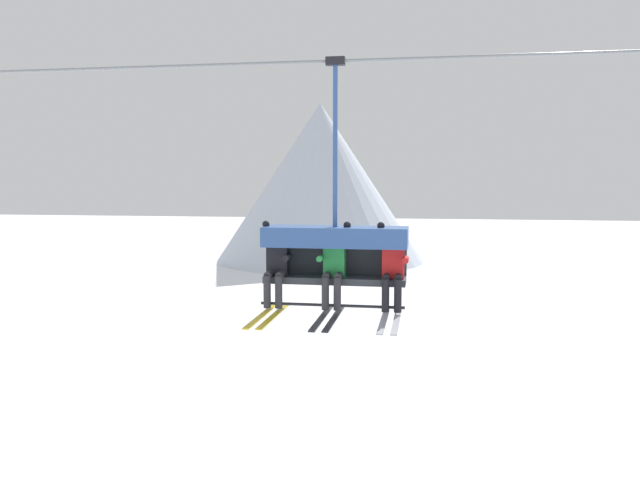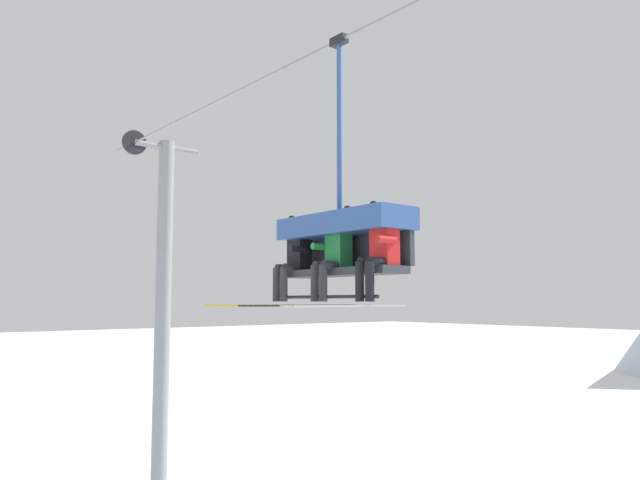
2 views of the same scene
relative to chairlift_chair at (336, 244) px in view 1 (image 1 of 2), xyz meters
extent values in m
cone|color=silver|center=(-7.31, 41.85, 0.80)|extent=(17.21, 17.21, 12.99)
cylinder|color=gray|center=(1.29, -0.07, 2.70)|extent=(18.98, 0.05, 0.05)
cube|color=#33383D|center=(0.00, -0.07, -0.54)|extent=(2.13, 0.48, 0.10)
cube|color=#33383D|center=(0.00, 0.21, -0.26)|extent=(2.13, 0.08, 0.45)
cube|color=#335699|center=(0.00, -0.01, 0.11)|extent=(2.17, 0.68, 0.30)
cylinder|color=black|center=(0.00, -0.39, -0.87)|extent=(2.13, 0.04, 0.04)
cylinder|color=#335699|center=(0.00, -0.07, 1.46)|extent=(0.07, 0.07, 2.39)
cube|color=black|center=(0.00, -0.07, 2.70)|extent=(0.28, 0.12, 0.12)
cube|color=black|center=(-0.88, -0.09, -0.23)|extent=(0.32, 0.22, 0.52)
sphere|color=black|center=(-0.88, -0.09, 0.13)|extent=(0.22, 0.22, 0.22)
ellipsoid|color=black|center=(-0.88, -0.19, 0.13)|extent=(0.17, 0.04, 0.08)
cylinder|color=#2D2D33|center=(-0.96, -0.26, -0.45)|extent=(0.11, 0.34, 0.11)
cylinder|color=#2D2D33|center=(-0.79, -0.26, -0.45)|extent=(0.11, 0.34, 0.11)
cylinder|color=#2D2D33|center=(-0.96, -0.43, -0.69)|extent=(0.11, 0.11, 0.48)
cylinder|color=#2D2D33|center=(-0.79, -0.43, -0.69)|extent=(0.11, 0.11, 0.48)
cube|color=gold|center=(-0.96, -0.73, -0.98)|extent=(0.09, 1.70, 0.02)
cube|color=gold|center=(-0.79, -0.73, -0.98)|extent=(0.09, 1.70, 0.02)
cylinder|color=black|center=(-1.06, -0.09, 0.12)|extent=(0.09, 0.09, 0.30)
sphere|color=black|center=(-1.06, -0.09, 0.29)|extent=(0.11, 0.11, 0.11)
cylinder|color=black|center=(-0.69, -0.24, -0.19)|extent=(0.09, 0.30, 0.09)
cube|color=#23843D|center=(0.00, -0.09, -0.23)|extent=(0.32, 0.22, 0.52)
sphere|color=maroon|center=(0.00, -0.09, 0.13)|extent=(0.22, 0.22, 0.22)
ellipsoid|color=black|center=(0.00, -0.19, 0.13)|extent=(0.17, 0.04, 0.08)
cylinder|color=#2D2D33|center=(-0.09, -0.26, -0.45)|extent=(0.11, 0.34, 0.11)
cylinder|color=#2D2D33|center=(0.09, -0.26, -0.45)|extent=(0.11, 0.34, 0.11)
cylinder|color=#2D2D33|center=(-0.09, -0.43, -0.69)|extent=(0.11, 0.11, 0.48)
cylinder|color=#2D2D33|center=(0.09, -0.43, -0.69)|extent=(0.11, 0.11, 0.48)
cube|color=#232328|center=(-0.09, -0.73, -0.98)|extent=(0.09, 1.70, 0.02)
cube|color=#232328|center=(0.09, -0.73, -0.98)|extent=(0.09, 1.70, 0.02)
cylinder|color=#23843D|center=(-0.19, -0.24, -0.19)|extent=(0.09, 0.30, 0.09)
cylinder|color=#23843D|center=(0.19, -0.09, 0.12)|extent=(0.09, 0.09, 0.30)
sphere|color=black|center=(0.19, -0.09, 0.29)|extent=(0.11, 0.11, 0.11)
cube|color=red|center=(0.88, -0.09, -0.23)|extent=(0.32, 0.22, 0.52)
sphere|color=maroon|center=(0.88, -0.09, 0.13)|extent=(0.22, 0.22, 0.22)
ellipsoid|color=black|center=(0.88, -0.19, 0.13)|extent=(0.17, 0.04, 0.08)
cylinder|color=black|center=(0.79, -0.26, -0.45)|extent=(0.11, 0.34, 0.11)
cylinder|color=black|center=(0.96, -0.26, -0.45)|extent=(0.11, 0.34, 0.11)
cylinder|color=black|center=(0.79, -0.43, -0.69)|extent=(0.11, 0.11, 0.48)
cylinder|color=black|center=(0.96, -0.43, -0.69)|extent=(0.11, 0.11, 0.48)
cube|color=#B2B2BC|center=(0.79, -0.73, -0.98)|extent=(0.09, 1.70, 0.02)
cube|color=#B2B2BC|center=(0.96, -0.73, -0.98)|extent=(0.09, 1.70, 0.02)
cylinder|color=red|center=(0.69, -0.09, 0.12)|extent=(0.09, 0.09, 0.30)
sphere|color=black|center=(0.69, -0.09, 0.29)|extent=(0.11, 0.11, 0.11)
cylinder|color=red|center=(1.06, -0.24, -0.19)|extent=(0.09, 0.30, 0.09)
camera|label=1|loc=(1.33, -9.30, 0.96)|focal=35.00mm
camera|label=2|loc=(6.36, -5.54, -0.92)|focal=35.00mm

